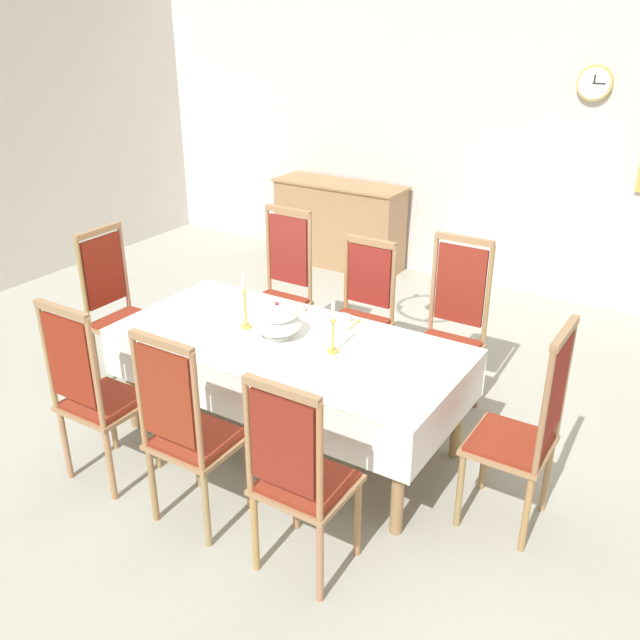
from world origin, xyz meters
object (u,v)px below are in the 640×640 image
(spoon_secondary, at_px, (357,322))
(mounted_clock, at_px, (595,83))
(candlestick_east, at_px, (333,333))
(chair_head_east, at_px, (525,429))
(chair_south_b, at_px, (188,429))
(candlestick_west, at_px, (245,306))
(spoon_primary, at_px, (279,306))
(chair_south_a, at_px, (94,392))
(dining_table, at_px, (288,351))
(chair_north_b, at_px, (360,312))
(chair_north_c, at_px, (451,328))
(chair_head_west, at_px, (120,308))
(bowl_near_right, at_px, (341,318))
(sideboard, at_px, (339,224))
(chair_north_a, at_px, (281,288))
(bowl_near_left, at_px, (291,309))
(soup_tureen, at_px, (277,320))
(chair_south_c, at_px, (299,475))

(spoon_secondary, distance_m, mounted_clock, 3.22)
(candlestick_east, bearing_deg, chair_head_east, 0.00)
(chair_south_b, distance_m, candlestick_west, 1.02)
(spoon_primary, bearing_deg, chair_south_a, -93.12)
(dining_table, bearing_deg, chair_south_b, -89.94)
(chair_north_b, height_order, chair_north_c, chair_north_c)
(chair_head_west, bearing_deg, spoon_secondary, 104.19)
(chair_head_west, bearing_deg, chair_north_c, 112.98)
(bowl_near_right, height_order, spoon_secondary, bowl_near_right)
(bowl_near_right, distance_m, sideboard, 3.13)
(chair_north_a, height_order, chair_south_b, chair_north_a)
(chair_head_west, distance_m, sideboard, 3.09)
(dining_table, xyz_separation_m, bowl_near_left, (-0.22, 0.36, 0.10))
(dining_table, distance_m, spoon_primary, 0.53)
(chair_head_west, height_order, mounted_clock, mounted_clock)
(candlestick_west, height_order, spoon_secondary, candlestick_west)
(dining_table, xyz_separation_m, chair_south_b, (0.00, -0.92, -0.06))
(chair_south_b, xyz_separation_m, chair_north_c, (0.70, 1.85, 0.02))
(chair_north_b, height_order, bowl_near_left, chair_north_b)
(soup_tureen, xyz_separation_m, candlestick_west, (-0.25, 0.00, 0.04))
(bowl_near_right, bearing_deg, mounted_clock, 75.50)
(soup_tureen, distance_m, bowl_near_left, 0.40)
(chair_head_west, bearing_deg, sideboard, 179.47)
(chair_south_c, relative_size, candlestick_east, 3.50)
(chair_north_c, relative_size, candlestick_east, 3.81)
(chair_south_c, height_order, bowl_near_left, chair_south_c)
(chair_south_c, xyz_separation_m, spoon_primary, (-1.04, 1.31, 0.16))
(chair_north_b, relative_size, chair_north_c, 0.89)
(candlestick_west, distance_m, bowl_near_left, 0.40)
(chair_south_a, xyz_separation_m, chair_north_b, (0.71, 1.84, -0.02))
(chair_south_b, relative_size, candlestick_east, 3.63)
(chair_north_a, xyz_separation_m, candlestick_east, (1.03, -0.93, 0.25))
(chair_head_west, relative_size, mounted_clock, 4.03)
(bowl_near_right, distance_m, spoon_secondary, 0.11)
(bowl_near_left, bearing_deg, chair_north_b, 68.08)
(chair_south_a, relative_size, chair_north_c, 0.95)
(soup_tureen, height_order, sideboard, soup_tureen)
(chair_north_a, distance_m, candlestick_east, 1.41)
(candlestick_east, bearing_deg, bowl_near_left, 146.26)
(chair_south_c, distance_m, candlestick_west, 1.41)
(chair_south_a, distance_m, chair_south_c, 1.41)
(chair_north_b, bearing_deg, chair_north_c, -179.33)
(dining_table, bearing_deg, chair_south_c, -52.94)
(dining_table, relative_size, spoon_secondary, 12.16)
(chair_north_c, xyz_separation_m, bowl_near_right, (-0.56, -0.52, 0.14))
(chair_north_a, bearing_deg, dining_table, 127.46)
(chair_head_west, bearing_deg, mounted_clock, 144.40)
(mounted_clock, bearing_deg, candlestick_east, -99.68)
(chair_south_c, relative_size, chair_head_east, 0.94)
(chair_north_a, height_order, candlestick_east, chair_north_a)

